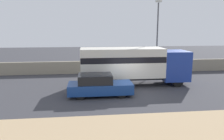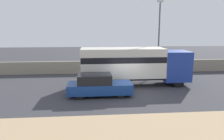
# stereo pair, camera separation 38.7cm
# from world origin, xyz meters

# --- Properties ---
(ground_plane) EXTENTS (80.00, 80.00, 0.00)m
(ground_plane) POSITION_xyz_m (0.00, 0.00, 0.00)
(ground_plane) COLOR #38383D
(stone_wall_backdrop) EXTENTS (60.00, 0.35, 1.29)m
(stone_wall_backdrop) POSITION_xyz_m (0.00, 7.86, 0.65)
(stone_wall_backdrop) COLOR gray
(stone_wall_backdrop) RESTS_ON ground_plane
(street_lamp) EXTENTS (0.56, 0.28, 7.42)m
(street_lamp) POSITION_xyz_m (4.08, 6.97, 4.27)
(street_lamp) COLOR #4C4C51
(street_lamp) RESTS_ON ground_plane
(box_truck) EXTENTS (8.89, 2.37, 3.11)m
(box_truck) POSITION_xyz_m (0.71, 2.64, 1.83)
(box_truck) COLOR navy
(box_truck) RESTS_ON ground_plane
(car_hatchback) EXTENTS (4.49, 1.77, 1.55)m
(car_hatchback) POSITION_xyz_m (-2.27, -0.02, 0.76)
(car_hatchback) COLOR navy
(car_hatchback) RESTS_ON ground_plane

